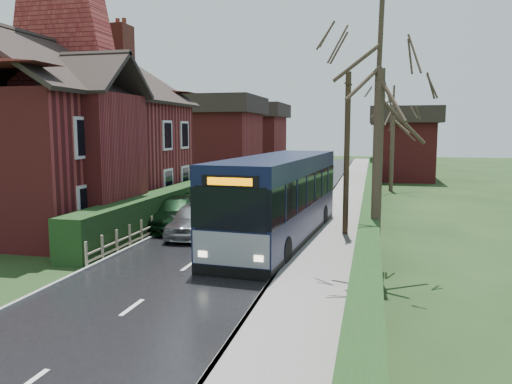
% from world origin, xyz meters
% --- Properties ---
extents(ground, '(140.00, 140.00, 0.00)m').
position_xyz_m(ground, '(0.00, 0.00, 0.00)').
color(ground, '#2B471E').
rests_on(ground, ground).
extents(road, '(6.00, 100.00, 0.02)m').
position_xyz_m(road, '(0.00, 10.00, 0.01)').
color(road, black).
rests_on(road, ground).
extents(pavement, '(2.50, 100.00, 0.14)m').
position_xyz_m(pavement, '(4.25, 10.00, 0.07)').
color(pavement, slate).
rests_on(pavement, ground).
extents(kerb_right, '(0.12, 100.00, 0.14)m').
position_xyz_m(kerb_right, '(3.05, 10.00, 0.07)').
color(kerb_right, gray).
rests_on(kerb_right, ground).
extents(kerb_left, '(0.12, 100.00, 0.10)m').
position_xyz_m(kerb_left, '(-3.05, 10.00, 0.05)').
color(kerb_left, gray).
rests_on(kerb_left, ground).
extents(front_hedge, '(1.20, 16.00, 1.60)m').
position_xyz_m(front_hedge, '(-3.90, 5.00, 0.80)').
color(front_hedge, black).
rests_on(front_hedge, ground).
extents(picket_fence, '(0.10, 16.00, 0.90)m').
position_xyz_m(picket_fence, '(-3.15, 5.00, 0.45)').
color(picket_fence, tan).
rests_on(picket_fence, ground).
extents(right_wall_hedge, '(0.60, 50.00, 1.80)m').
position_xyz_m(right_wall_hedge, '(5.80, 10.00, 1.02)').
color(right_wall_hedge, maroon).
rests_on(right_wall_hedge, ground).
extents(brick_house, '(9.30, 14.60, 10.30)m').
position_xyz_m(brick_house, '(-8.73, 4.78, 4.38)').
color(brick_house, maroon).
rests_on(brick_house, ground).
extents(bus, '(3.48, 11.52, 3.45)m').
position_xyz_m(bus, '(2.20, 2.55, 1.71)').
color(bus, black).
rests_on(bus, ground).
extents(car_silver, '(2.00, 4.27, 1.41)m').
position_xyz_m(car_silver, '(-1.50, 2.58, 0.71)').
color(car_silver, '#ACADB1').
rests_on(car_silver, ground).
extents(car_green, '(3.23, 5.23, 1.41)m').
position_xyz_m(car_green, '(-2.90, 4.00, 0.71)').
color(car_green, black).
rests_on(car_green, ground).
extents(car_distant, '(2.88, 4.26, 1.33)m').
position_xyz_m(car_distant, '(-0.99, 34.23, 0.66)').
color(car_distant, black).
rests_on(car_distant, ground).
extents(bus_stop_sign, '(0.09, 0.45, 3.01)m').
position_xyz_m(bus_stop_sign, '(3.20, 5.86, 1.98)').
color(bus_stop_sign, slate).
rests_on(bus_stop_sign, ground).
extents(telegraph_pole, '(0.27, 0.88, 6.85)m').
position_xyz_m(telegraph_pole, '(4.80, 3.83, 3.46)').
color(telegraph_pole, black).
rests_on(telegraph_pole, ground).
extents(tree_right_near, '(4.17, 4.17, 9.01)m').
position_xyz_m(tree_right_near, '(6.00, -1.67, 6.73)').
color(tree_right_near, '#35281F').
rests_on(tree_right_near, ground).
extents(tree_right_far, '(4.20, 4.20, 8.11)m').
position_xyz_m(tree_right_far, '(7.21, 20.77, 6.06)').
color(tree_right_far, '#3C2F23').
rests_on(tree_right_far, ground).
extents(tree_house_side, '(4.56, 4.56, 10.36)m').
position_xyz_m(tree_house_side, '(-10.47, 15.11, 7.74)').
color(tree_house_side, '#32251D').
rests_on(tree_house_side, ground).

